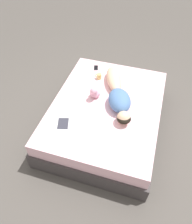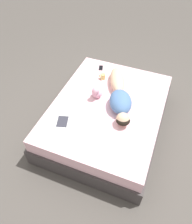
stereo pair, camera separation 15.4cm
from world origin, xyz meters
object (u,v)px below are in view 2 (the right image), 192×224
at_px(person, 120,96).
at_px(cell_phone, 101,68).
at_px(open_magazine, 70,122).
at_px(coffee_mug, 103,76).

xyz_separation_m(person, cell_phone, (0.52, -0.63, -0.09)).
relative_size(open_magazine, cell_phone, 3.42).
distance_m(coffee_mug, cell_phone, 0.29).
height_order(person, cell_phone, person).
bearing_deg(open_magazine, coffee_mug, -111.72).
distance_m(person, coffee_mug, 0.55).
xyz_separation_m(person, coffee_mug, (0.39, -0.38, -0.05)).
bearing_deg(cell_phone, person, 113.09).
height_order(open_magazine, coffee_mug, coffee_mug).
distance_m(open_magazine, cell_phone, 1.26).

